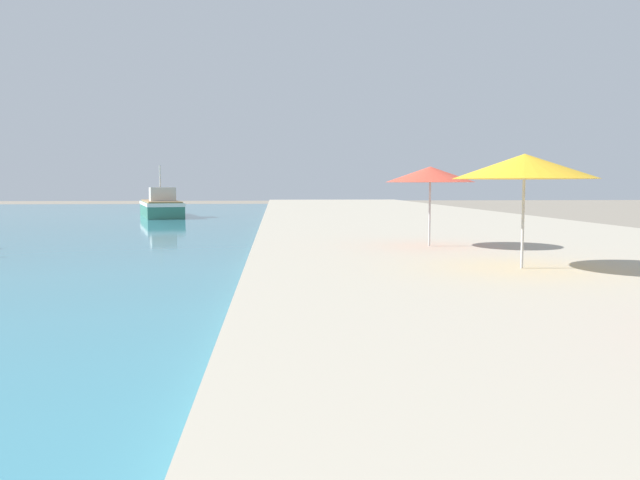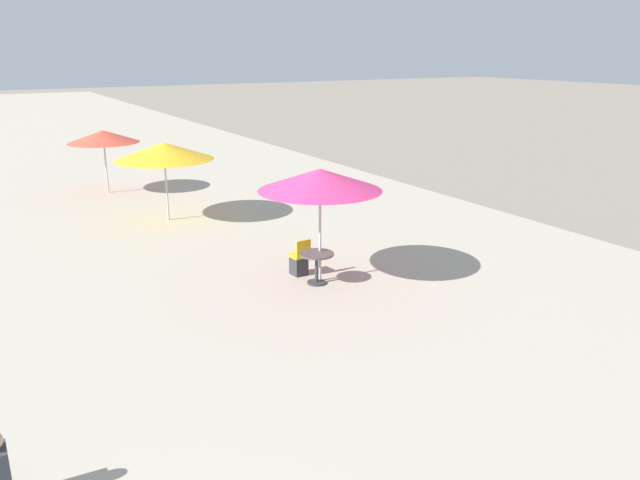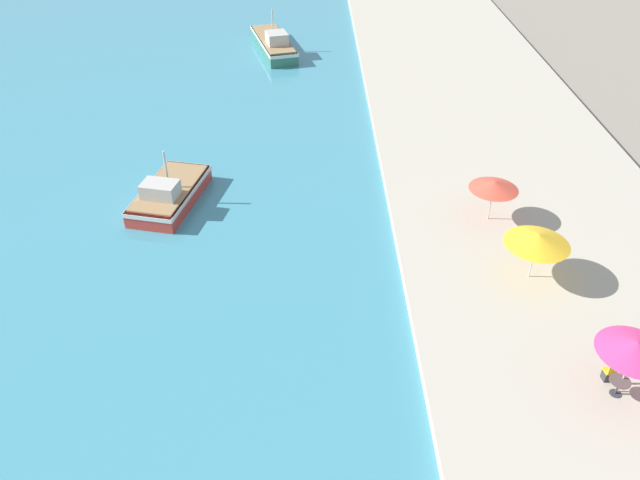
{
  "view_description": "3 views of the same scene",
  "coord_description": "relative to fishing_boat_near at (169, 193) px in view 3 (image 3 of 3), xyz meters",
  "views": [
    {
      "loc": [
        0.68,
        2.62,
        2.34
      ],
      "look_at": [
        1.5,
        13.9,
        1.35
      ],
      "focal_mm": 35.0,
      "sensor_mm": 36.0,
      "label": 1
    },
    {
      "loc": [
        0.55,
        -3.33,
        5.78
      ],
      "look_at": [
        7.45,
        8.54,
        1.55
      ],
      "focal_mm": 35.0,
      "sensor_mm": 36.0,
      "label": 2
    },
    {
      "loc": [
        -4.38,
        -7.55,
        19.45
      ],
      "look_at": [
        -4.0,
        18.0,
        1.15
      ],
      "focal_mm": 35.0,
      "sensor_mm": 36.0,
      "label": 3
    }
  ],
  "objects": [
    {
      "name": "cafe_chair_left",
      "position": [
        19.87,
        -14.25,
        0.17
      ],
      "size": [
        0.44,
        0.46,
        0.91
      ],
      "rotation": [
        0.0,
        0.0,
        0.09
      ],
      "color": "#2D2D33",
      "rests_on": "quay_promenade"
    },
    {
      "name": "cafe_table",
      "position": [
        19.93,
        -14.97,
        0.38
      ],
      "size": [
        0.8,
        0.8,
        0.74
      ],
      "color": "#333338",
      "rests_on": "quay_promenade"
    },
    {
      "name": "cafe_umbrella_pink",
      "position": [
        20.09,
        -14.85,
        2.26
      ],
      "size": [
        2.82,
        2.82,
        2.66
      ],
      "color": "#B7B7B7",
      "rests_on": "quay_promenade"
    },
    {
      "name": "cafe_umbrella_striped",
      "position": [
        17.88,
        -2.68,
        1.96
      ],
      "size": [
        2.62,
        2.62,
        2.35
      ],
      "color": "#B7B7B7",
      "rests_on": "quay_promenade"
    },
    {
      "name": "fishing_boat_near",
      "position": [
        0.0,
        0.0,
        0.0
      ],
      "size": [
        4.17,
        6.69,
        3.33
      ],
      "rotation": [
        0.0,
        0.0,
        -0.22
      ],
      "color": "red",
      "rests_on": "water_basin"
    },
    {
      "name": "water_basin",
      "position": [
        -15.36,
        13.6,
        -0.68
      ],
      "size": [
        56.0,
        90.0,
        0.04
      ],
      "color": "teal",
      "rests_on": "ground_plane"
    },
    {
      "name": "cafe_umbrella_white",
      "position": [
        18.66,
        -7.71,
        2.05
      ],
      "size": [
        3.05,
        3.05,
        2.47
      ],
      "color": "#B7B7B7",
      "rests_on": "quay_promenade"
    },
    {
      "name": "fishing_boat_mid",
      "position": [
        4.85,
        26.34,
        0.09
      ],
      "size": [
        4.85,
        9.59,
        3.81
      ],
      "rotation": [
        0.0,
        0.0,
        0.26
      ],
      "color": "#33705B",
      "rests_on": "water_basin"
    },
    {
      "name": "quay_promenade",
      "position": [
        20.64,
        13.6,
        -0.43
      ],
      "size": [
        16.0,
        90.0,
        0.55
      ],
      "color": "#B2A893",
      "rests_on": "ground_plane"
    }
  ]
}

